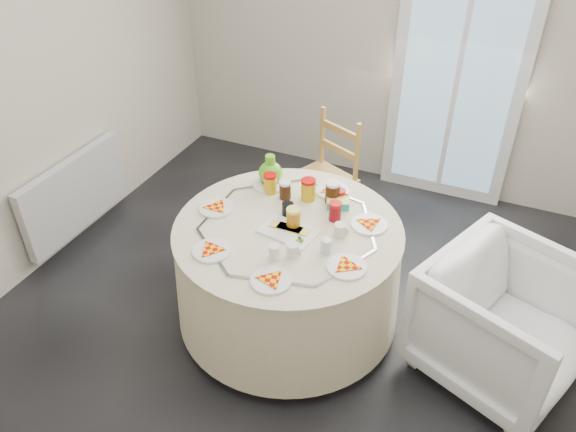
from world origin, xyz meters
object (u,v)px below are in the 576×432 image
at_px(armchair, 506,320).
at_px(wooden_chair, 322,178).
at_px(green_pitcher, 270,163).
at_px(table, 288,273).
at_px(radiator, 76,194).

bearing_deg(armchair, wooden_chair, 81.29).
bearing_deg(armchair, green_pitcher, 102.31).
relative_size(table, wooden_chair, 1.46).
distance_m(table, armchair, 1.26).
distance_m(table, green_pitcher, 0.70).
distance_m(radiator, armchair, 3.03).
relative_size(table, green_pitcher, 6.91).
xyz_separation_m(armchair, green_pitcher, (-1.55, 0.28, 0.48)).
xyz_separation_m(radiator, armchair, (3.03, -0.04, 0.01)).
relative_size(radiator, green_pitcher, 5.11).
bearing_deg(armchair, table, 117.58).
bearing_deg(green_pitcher, armchair, 8.56).
bearing_deg(table, wooden_chair, 99.47).
height_order(wooden_chair, armchair, wooden_chair).
height_order(armchair, green_pitcher, green_pitcher).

